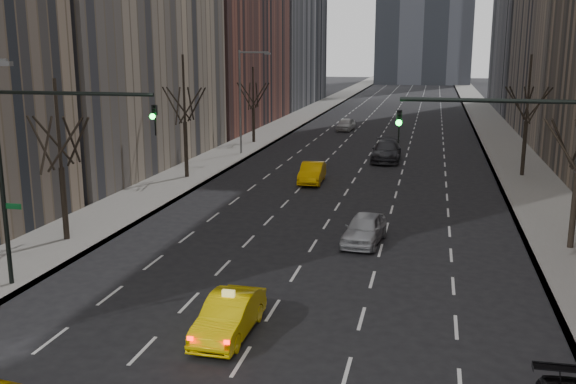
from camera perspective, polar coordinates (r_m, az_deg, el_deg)
The scene contains 14 objects.
sidewalk_left at distance 81.69m, azimuth 0.22°, elevation 6.21°, with size 4.50×320.00×0.15m, color slate.
sidewalk_right at distance 80.06m, azimuth 17.68°, elevation 5.48°, with size 4.50×320.00×0.15m, color slate.
tree_lw_b at distance 32.79m, azimuth -19.50°, elevation 2.05°, with size 3.36×3.50×7.82m.
tree_lw_c at distance 46.89m, azimuth -9.14°, elevation 6.04°, with size 3.36×3.50×8.74m.
tree_lw_d at distance 63.90m, azimuth -3.10°, elevation 7.51°, with size 3.36×3.50×7.36m.
tree_rw_c at distance 49.95m, azimuth 20.41°, elevation 5.81°, with size 3.36×3.50×8.74m.
traffic_mast_left at distance 25.98m, azimuth -21.34°, elevation 3.23°, with size 6.69×0.39×8.00m.
traffic_mast_right at distance 21.89m, azimuth 22.36°, elevation 1.51°, with size 6.69×0.39×8.00m.
streetlight_far at distance 56.72m, azimuth -3.93°, elevation 8.91°, with size 2.83×0.22×9.00m.
taxi_sedan at distance 21.76m, azimuth -5.27°, elevation -10.90°, with size 1.44×4.13×1.36m, color yellow.
silver_sedan_ahead at distance 31.60m, azimuth 6.81°, elevation -3.26°, with size 1.71×4.25×1.45m, color #A2A4AA.
far_taxi at distance 45.36m, azimuth 2.16°, elevation 1.72°, with size 1.51×4.34×1.43m, color #F4AE05.
far_suv_grey at distance 54.71m, azimuth 8.73°, elevation 3.62°, with size 2.36×5.80×1.68m, color #2A2A2F.
far_car_white at distance 74.35m, azimuth 5.17°, elevation 6.00°, with size 1.66×4.14×1.41m, color silver.
Camera 1 is at (5.38, -9.22, 9.40)m, focal length 40.00 mm.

